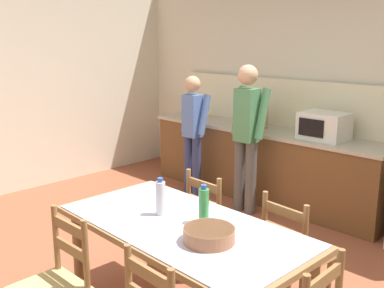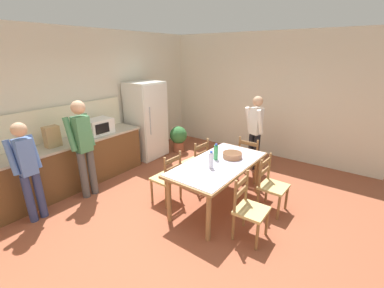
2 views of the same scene
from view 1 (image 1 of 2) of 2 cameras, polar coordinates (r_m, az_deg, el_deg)
ground_plane at (r=3.93m, az=-2.15°, el=-17.28°), size 8.32×8.32×0.00m
wall_back at (r=5.57m, az=18.39°, el=6.97°), size 6.52×0.12×2.90m
kitchen_counter at (r=5.78m, az=8.88°, el=-2.38°), size 3.27×0.66×0.90m
counter_splashback at (r=5.88m, az=10.96°, el=5.23°), size 3.23×0.03×0.60m
microwave at (r=5.20m, az=16.42°, el=2.22°), size 0.50×0.39×0.30m
paper_bag at (r=5.68m, az=8.21°, el=3.83°), size 0.24×0.16×0.36m
dining_table at (r=3.10m, az=-1.23°, el=-11.51°), size 1.82×0.94×0.78m
bottle_near_centre at (r=3.18m, az=-4.02°, el=-6.81°), size 0.07×0.07×0.27m
bottle_off_centre at (r=3.03m, az=1.51°, el=-7.80°), size 0.07×0.07×0.27m
serving_bowl at (r=2.80m, az=2.19°, el=-11.33°), size 0.32×0.32×0.09m
chair_side_far_left at (r=3.95m, az=2.80°, el=-9.91°), size 0.43×0.41×0.91m
chair_side_far_right at (r=3.50m, az=12.78°, el=-13.46°), size 0.45×0.43×0.91m
chair_side_near_left at (r=3.15m, az=-17.08°, el=-16.90°), size 0.43×0.41×0.91m
person_at_sink at (r=5.76m, az=0.11°, el=1.95°), size 0.39×0.27×1.54m
person_at_counter at (r=5.15m, az=6.97°, el=1.62°), size 0.43×0.30×1.72m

